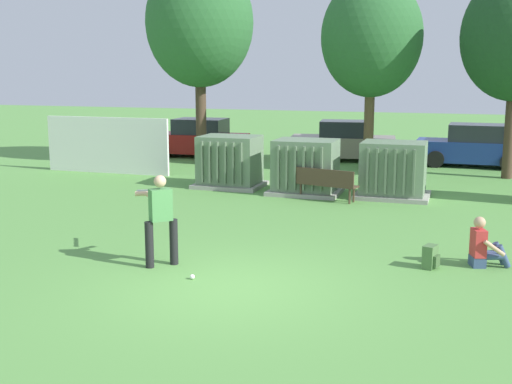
{
  "coord_description": "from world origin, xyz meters",
  "views": [
    {
      "loc": [
        3.7,
        -9.97,
        3.66
      ],
      "look_at": [
        -0.66,
        3.5,
        1.0
      ],
      "focal_mm": 45.79,
      "sensor_mm": 36.0,
      "label": 1
    }
  ],
  "objects": [
    {
      "name": "ground_plane",
      "position": [
        0.0,
        0.0,
        0.0
      ],
      "size": [
        96.0,
        96.0,
        0.0
      ],
      "primitive_type": "plane",
      "color": "#5B9947"
    },
    {
      "name": "fence_panel",
      "position": [
        -8.54,
        10.5,
        1.0
      ],
      "size": [
        4.8,
        0.12,
        2.0
      ],
      "primitive_type": "cube",
      "color": "white",
      "rests_on": "ground"
    },
    {
      "name": "transformer_west",
      "position": [
        -3.38,
        9.18,
        0.79
      ],
      "size": [
        2.1,
        1.7,
        1.62
      ],
      "color": "#9E9B93",
      "rests_on": "ground"
    },
    {
      "name": "transformer_mid_west",
      "position": [
        -0.82,
        8.8,
        0.79
      ],
      "size": [
        2.1,
        1.7,
        1.62
      ],
      "color": "#9E9B93",
      "rests_on": "ground"
    },
    {
      "name": "transformer_mid_east",
      "position": [
        1.73,
        9.0,
        0.79
      ],
      "size": [
        2.1,
        1.7,
        1.62
      ],
      "color": "#9E9B93",
      "rests_on": "ground"
    },
    {
      "name": "park_bench",
      "position": [
        -0.02,
        7.93,
        0.54
      ],
      "size": [
        1.84,
        0.83,
        0.92
      ],
      "color": "#4C3828",
      "rests_on": "ground"
    },
    {
      "name": "batter",
      "position": [
        -1.7,
        0.84,
        0.98
      ],
      "size": [
        1.31,
        1.33,
        1.74
      ],
      "color": "black",
      "rests_on": "ground"
    },
    {
      "name": "sports_ball",
      "position": [
        -0.79,
        0.23,
        0.04
      ],
      "size": [
        0.09,
        0.09,
        0.09
      ],
      "primitive_type": "sphere",
      "color": "white",
      "rests_on": "ground"
    },
    {
      "name": "seated_spectator",
      "position": [
        4.12,
        2.64,
        0.38
      ],
      "size": [
        0.78,
        0.64,
        0.96
      ],
      "color": "#384C75",
      "rests_on": "ground"
    },
    {
      "name": "backpack",
      "position": [
        3.19,
        2.21,
        0.21
      ],
      "size": [
        0.33,
        0.37,
        0.44
      ],
      "color": "#4C723F",
      "rests_on": "ground"
    },
    {
      "name": "tree_left",
      "position": [
        -6.26,
        13.79,
        5.4
      ],
      "size": [
        4.12,
        4.12,
        7.88
      ],
      "color": "#4C3828",
      "rests_on": "ground"
    },
    {
      "name": "tree_center_left",
      "position": [
        0.21,
        14.41,
        4.81
      ],
      "size": [
        3.67,
        3.67,
        7.02
      ],
      "color": "brown",
      "rests_on": "ground"
    },
    {
      "name": "parked_car_leftmost",
      "position": [
        -7.2,
        15.68,
        0.75
      ],
      "size": [
        4.27,
        2.05,
        1.62
      ],
      "color": "maroon",
      "rests_on": "ground"
    },
    {
      "name": "parked_car_left_of_center",
      "position": [
        -1.08,
        16.41,
        0.75
      ],
      "size": [
        4.38,
        2.32,
        1.62
      ],
      "color": "gray",
      "rests_on": "ground"
    },
    {
      "name": "parked_car_right_of_center",
      "position": [
        3.99,
        16.29,
        0.75
      ],
      "size": [
        4.25,
        2.01,
        1.62
      ],
      "color": "navy",
      "rests_on": "ground"
    }
  ]
}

